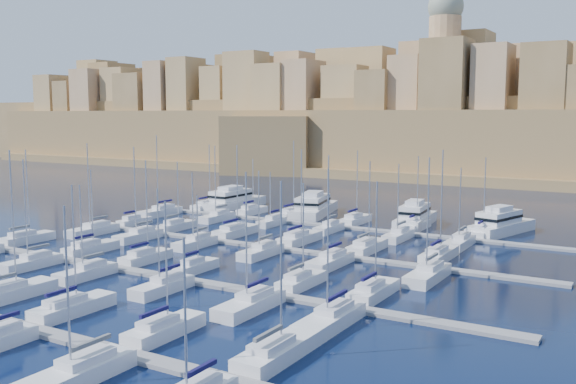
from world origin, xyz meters
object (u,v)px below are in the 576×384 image
Objects in this scene: motor_yacht_c at (415,217)px; motor_yacht_d at (500,224)px; motor_yacht_b at (314,207)px; sailboat_2 at (12,292)px; motor_yacht_a at (232,200)px; sailboat_4 at (164,329)px.

motor_yacht_c is 15.43m from motor_yacht_d.
motor_yacht_b is at bearing 175.73° from motor_yacht_c.
sailboat_2 is 0.94× the size of motor_yacht_a.
sailboat_4 is (23.23, -0.57, -0.04)m from sailboat_2.
sailboat_2 is 0.86× the size of motor_yacht_b.
motor_yacht_b and motor_yacht_c have the same top height.
motor_yacht_d is at bearing 61.07° from sailboat_2.
sailboat_4 is 0.78× the size of motor_yacht_d.
sailboat_4 is 71.47m from motor_yacht_d.
motor_yacht_a is at bearing 178.44° from motor_yacht_c.
motor_yacht_b is (-22.90, 71.33, 0.99)m from sailboat_4.
sailboat_4 is at bearing -72.20° from motor_yacht_b.
motor_yacht_b is 1.24× the size of motor_yacht_c.
motor_yacht_b is 1.19× the size of motor_yacht_d.
motor_yacht_a is at bearing 179.06° from motor_yacht_d.
motor_yacht_c is (22.53, -1.68, -0.00)m from motor_yacht_b.
motor_yacht_d is at bearing -2.22° from motor_yacht_b.
motor_yacht_a is 20.37m from motor_yacht_b.
sailboat_2 reaches higher than motor_yacht_a.
motor_yacht_a is (-43.26, 70.81, 0.99)m from sailboat_4.
sailboat_2 is at bearing -90.27° from motor_yacht_b.
motor_yacht_a is 1.13× the size of motor_yacht_c.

